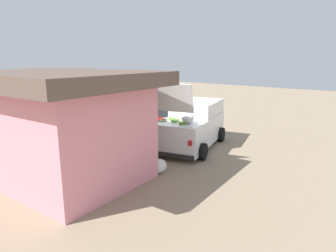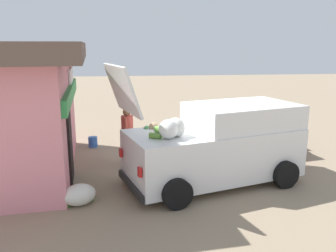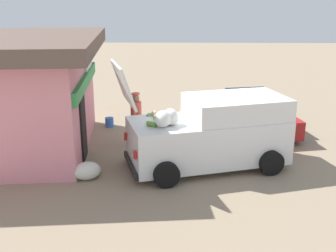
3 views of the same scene
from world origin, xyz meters
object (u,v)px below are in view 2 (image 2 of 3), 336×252
Objects in this scene: vendor_standing at (127,132)px; paint_bucket at (93,142)px; customer_bending at (142,145)px; parked_sedan at (241,125)px; delivery_van at (218,144)px; unloaded_banana_pile at (79,195)px.

paint_bucket is at bearing 31.01° from vendor_standing.
vendor_standing is 4.97× the size of paint_bucket.
vendor_standing reaches higher than customer_bending.
vendor_standing is at bearing 116.95° from parked_sedan.
delivery_van is at bearing 153.55° from parked_sedan.
unloaded_banana_pile is 2.60× the size of paint_bucket.
customer_bending is at bearing 79.34° from delivery_van.
delivery_van is at bearing -100.66° from customer_bending.
parked_sedan is at bearing -48.79° from customer_bending.
unloaded_banana_pile is (-1.33, 1.44, -0.71)m from customer_bending.
unloaded_banana_pile reaches higher than paint_bucket.
delivery_van is at bearing -73.75° from unloaded_banana_pile.
unloaded_banana_pile is at bearing 132.72° from customer_bending.
paint_bucket is (1.98, 1.19, -0.83)m from vendor_standing.
parked_sedan is 4.56m from vendor_standing.
delivery_van reaches higher than unloaded_banana_pile.
vendor_standing is 2.45m from paint_bucket.
paint_bucket is at bearing 1.43° from unloaded_banana_pile.
vendor_standing is (1.52, 2.27, 0.01)m from delivery_van.
parked_sedan is 2.67× the size of vendor_standing.
delivery_van is 1.93m from customer_bending.
delivery_van reaches higher than paint_bucket.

